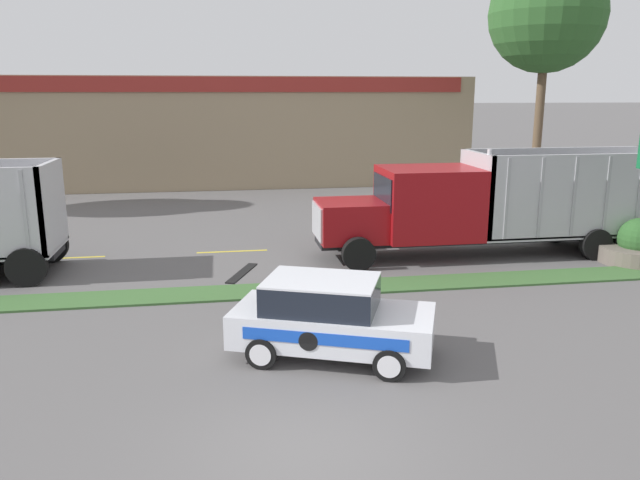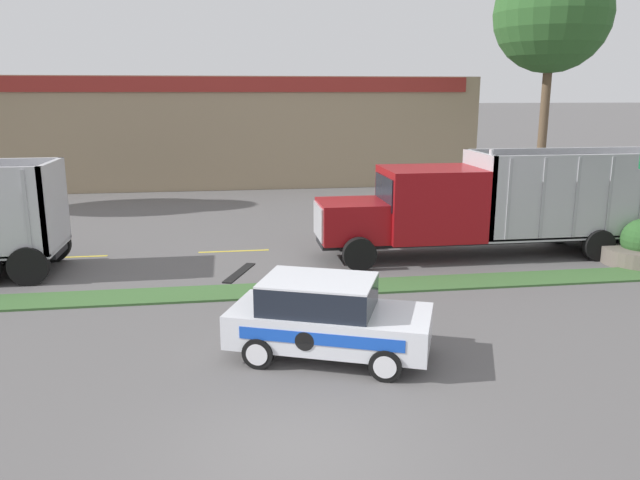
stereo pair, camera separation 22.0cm
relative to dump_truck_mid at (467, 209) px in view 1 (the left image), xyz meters
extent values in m
plane|color=#5B5959|center=(-6.88, -10.74, -1.57)|extent=(600.00, 600.00, 0.00)
cube|color=#3D6633|center=(-6.88, -2.94, -1.54)|extent=(120.00, 1.31, 0.06)
cube|color=yellow|center=(-13.12, 1.71, -1.57)|extent=(2.40, 0.14, 0.01)
cube|color=yellow|center=(-7.72, 1.71, -1.57)|extent=(2.40, 0.14, 0.01)
cube|color=yellow|center=(-2.32, 1.71, -1.57)|extent=(2.40, 0.14, 0.01)
cube|color=yellow|center=(3.08, 1.71, -1.57)|extent=(2.40, 0.14, 0.01)
cube|color=#B7B7BC|center=(-12.98, -0.04, 0.50)|extent=(0.16, 2.60, 2.55)
cube|color=#A3A3A8|center=(-13.38, -1.36, 0.50)|extent=(0.10, 0.04, 2.42)
cylinder|color=black|center=(-13.50, -1.32, -1.02)|extent=(1.11, 0.30, 1.11)
cylinder|color=black|center=(-13.50, 1.24, -1.02)|extent=(1.11, 0.30, 1.11)
cylinder|color=black|center=(-14.79, 1.24, -1.02)|extent=(1.11, 0.30, 1.11)
cube|color=black|center=(0.98, 0.00, -0.97)|extent=(11.97, 1.40, 0.18)
cube|color=maroon|center=(-3.95, 0.00, -0.26)|extent=(2.11, 2.09, 1.25)
cube|color=#B7B7BC|center=(-5.03, 0.00, -0.26)|extent=(0.06, 1.78, 1.06)
cube|color=maroon|center=(-1.36, 0.00, 0.25)|extent=(3.07, 2.55, 2.27)
cube|color=black|center=(-2.91, 0.00, 0.65)|extent=(0.04, 2.16, 1.02)
cylinder|color=silver|center=(0.28, -0.82, 1.14)|extent=(0.14, 0.14, 1.78)
cube|color=#ADADB2|center=(3.57, 0.00, -0.82)|extent=(6.79, 2.55, 0.12)
cube|color=#ADADB2|center=(0.26, 0.00, 0.52)|extent=(0.16, 2.55, 2.68)
cube|color=#ADADB2|center=(3.57, -1.19, 0.52)|extent=(6.79, 0.16, 2.68)
cube|color=#ADADB2|center=(3.57, 1.20, 0.52)|extent=(6.79, 0.16, 2.68)
cube|color=#99999E|center=(0.75, -1.29, 0.52)|extent=(0.10, 0.04, 2.55)
cube|color=#99999E|center=(1.88, -1.29, 0.52)|extent=(0.10, 0.04, 2.55)
cube|color=#99999E|center=(3.01, -1.29, 0.52)|extent=(0.10, 0.04, 2.55)
cube|color=#99999E|center=(4.14, -1.29, 0.52)|extent=(0.10, 0.04, 2.55)
cube|color=#99999E|center=(5.27, -1.29, 0.52)|extent=(0.10, 0.04, 2.55)
cylinder|color=black|center=(-3.95, -1.25, -1.06)|extent=(1.03, 0.30, 1.03)
cylinder|color=black|center=(-3.95, 1.26, -1.06)|extent=(1.03, 0.30, 1.03)
cylinder|color=black|center=(6.37, 1.26, -1.06)|extent=(1.03, 0.30, 1.03)
cylinder|color=black|center=(5.16, -1.25, -1.06)|extent=(1.03, 0.30, 1.03)
cylinder|color=black|center=(5.16, 1.26, -1.06)|extent=(1.03, 0.30, 1.03)
cylinder|color=black|center=(3.96, -1.25, -1.06)|extent=(1.03, 0.30, 1.03)
cylinder|color=black|center=(3.96, 1.26, -1.06)|extent=(1.03, 0.30, 1.03)
cube|color=silver|center=(-5.87, -7.40, -0.91)|extent=(4.45, 3.19, 0.70)
cube|color=black|center=(-6.10, -7.31, -0.26)|extent=(2.67, 2.32, 0.59)
cube|color=silver|center=(-6.10, -7.31, 0.05)|extent=(2.67, 2.32, 0.04)
cube|color=black|center=(-7.67, -6.70, 0.09)|extent=(0.72, 1.44, 0.03)
cube|color=blue|center=(-6.21, -8.26, -0.84)|extent=(3.03, 1.20, 0.24)
cylinder|color=black|center=(-6.50, -8.15, -0.91)|extent=(0.36, 0.15, 0.38)
cylinder|color=black|center=(-5.02, -8.68, -1.26)|extent=(0.66, 0.42, 0.63)
cylinder|color=silver|center=(-5.06, -8.78, -1.26)|extent=(0.42, 0.17, 0.44)
cylinder|color=black|center=(-4.38, -7.05, -1.26)|extent=(0.66, 0.42, 0.63)
cylinder|color=silver|center=(-4.34, -6.95, -1.26)|extent=(0.42, 0.17, 0.44)
cylinder|color=black|center=(-7.37, -7.76, -1.26)|extent=(0.66, 0.42, 0.63)
cylinder|color=silver|center=(-7.41, -7.85, -1.26)|extent=(0.42, 0.17, 0.44)
cylinder|color=black|center=(-6.73, -6.13, -1.26)|extent=(0.66, 0.42, 0.63)
cylinder|color=silver|center=(-6.69, -6.03, -1.26)|extent=(0.42, 0.17, 0.44)
cylinder|color=#6B6056|center=(5.10, -1.78, -1.31)|extent=(2.40, 2.40, 0.52)
sphere|color=#2D5B28|center=(5.10, -1.78, -0.79)|extent=(1.32, 1.32, 1.32)
cube|color=#9E896B|center=(-11.05, 21.55, 1.52)|extent=(35.24, 12.00, 6.19)
cube|color=maroon|center=(-11.05, 15.50, 4.17)|extent=(33.48, 0.10, 0.80)
cylinder|color=brown|center=(7.88, 10.40, 2.17)|extent=(0.44, 0.44, 7.48)
sphere|color=#2D5B28|center=(7.88, 10.40, 7.45)|extent=(5.61, 5.61, 5.61)
camera|label=1|loc=(-8.07, -19.23, 3.75)|focal=35.00mm
camera|label=2|loc=(-7.85, -19.26, 3.75)|focal=35.00mm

